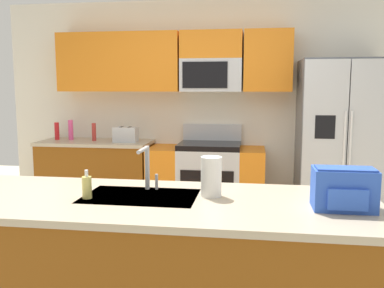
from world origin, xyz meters
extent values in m
plane|color=beige|center=(0.00, 0.00, 0.00)|extent=(9.00, 9.00, 0.00)
cube|color=silver|center=(0.00, 2.15, 1.30)|extent=(5.20, 0.10, 2.60)
cube|color=orange|center=(-1.50, 1.94, 1.85)|extent=(0.70, 0.32, 0.70)
cube|color=orange|center=(-0.75, 1.94, 1.85)|extent=(0.79, 0.32, 0.70)
cube|color=orange|center=(0.68, 1.94, 1.85)|extent=(0.55, 0.32, 0.70)
cube|color=#B7BABF|center=(0.02, 1.94, 1.69)|extent=(0.72, 0.32, 0.38)
cube|color=black|center=(-0.04, 1.78, 1.69)|extent=(0.52, 0.01, 0.30)
cube|color=orange|center=(0.02, 1.94, 2.04)|extent=(0.72, 0.32, 0.32)
cube|color=brown|center=(-1.38, 1.80, 0.43)|extent=(1.33, 0.60, 0.86)
cube|color=tan|center=(-1.38, 1.80, 0.88)|extent=(1.36, 0.63, 0.04)
cube|color=#B7BABF|center=(0.02, 1.80, 0.42)|extent=(0.72, 0.60, 0.84)
cube|color=black|center=(0.02, 1.50, 0.45)|extent=(0.60, 0.01, 0.36)
cube|color=black|center=(0.02, 1.80, 0.87)|extent=(0.72, 0.60, 0.06)
cube|color=#B7BABF|center=(0.02, 2.07, 1.00)|extent=(0.72, 0.06, 0.20)
cube|color=orange|center=(-0.52, 1.80, 0.42)|extent=(0.36, 0.60, 0.84)
cube|color=orange|center=(0.52, 1.80, 0.42)|extent=(0.28, 0.60, 0.84)
cube|color=#4C4F54|center=(1.47, 1.75, 0.93)|extent=(0.90, 0.70, 1.85)
cube|color=#B7BABF|center=(1.25, 1.38, 0.93)|extent=(0.44, 0.04, 1.81)
cube|color=#B7BABF|center=(1.70, 1.38, 0.93)|extent=(0.44, 0.04, 1.81)
cylinder|color=silver|center=(1.44, 1.35, 1.02)|extent=(0.02, 0.02, 0.60)
cylinder|color=silver|center=(1.50, 1.35, 1.02)|extent=(0.02, 0.02, 0.60)
cube|color=black|center=(1.25, 1.36, 1.15)|extent=(0.20, 0.00, 0.24)
cube|color=brown|center=(-0.04, -0.70, 0.43)|extent=(2.56, 0.91, 0.86)
cube|color=tan|center=(-0.04, -0.70, 0.88)|extent=(2.60, 0.95, 0.04)
cube|color=#B7BABF|center=(-0.14, -0.65, 0.89)|extent=(0.68, 0.44, 0.03)
cube|color=#B7BABF|center=(-0.99, 1.75, 0.99)|extent=(0.28, 0.16, 0.18)
cube|color=black|center=(-1.04, 1.75, 1.08)|extent=(0.03, 0.11, 0.01)
cube|color=black|center=(-0.94, 1.75, 1.08)|extent=(0.03, 0.11, 0.01)
cylinder|color=#B2332D|center=(-1.40, 1.80, 1.01)|extent=(0.05, 0.05, 0.22)
cylinder|color=#EA4C93|center=(-1.73, 1.86, 1.02)|extent=(0.06, 0.06, 0.25)
cylinder|color=red|center=(-1.90, 1.84, 1.01)|extent=(0.06, 0.06, 0.22)
cylinder|color=#B7BABF|center=(-0.14, -0.48, 1.04)|extent=(0.03, 0.03, 0.28)
cylinder|color=#B7BABF|center=(-0.14, -0.58, 1.17)|extent=(0.02, 0.20, 0.02)
cylinder|color=#B7BABF|center=(-0.08, -0.48, 0.95)|extent=(0.02, 0.02, 0.10)
cylinder|color=#D8CC66|center=(-0.44, -0.74, 0.97)|extent=(0.06, 0.06, 0.13)
cylinder|color=white|center=(-0.44, -0.74, 1.05)|extent=(0.02, 0.02, 0.04)
cylinder|color=white|center=(0.28, -0.59, 1.02)|extent=(0.12, 0.12, 0.24)
cube|color=blue|center=(1.01, -0.75, 1.01)|extent=(0.32, 0.20, 0.22)
cube|color=#2749A9|center=(1.01, -0.77, 1.11)|extent=(0.30, 0.14, 0.03)
cube|color=blue|center=(1.01, -0.85, 0.98)|extent=(0.20, 0.03, 0.11)
camera|label=1|loc=(0.52, -3.01, 1.55)|focal=38.81mm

